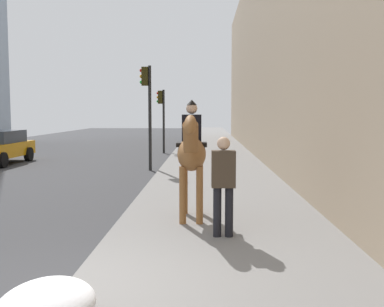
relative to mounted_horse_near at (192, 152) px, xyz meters
name	(u,v)px	position (x,y,z in m)	size (l,w,h in m)	color
sidewalk_slab	(235,296)	(-3.70, -0.62, -1.39)	(120.00, 4.13, 0.12)	slate
mounted_horse_near	(192,152)	(0.00, 0.00, 0.00)	(2.15, 0.60, 2.35)	brown
pedestrian_greeting	(223,180)	(-1.27, -0.57, -0.35)	(0.27, 0.40, 1.70)	black
traffic_light_near_curb	(148,101)	(8.66, 1.92, 1.21)	(0.20, 0.44, 3.98)	black
traffic_light_far_curb	(162,111)	(16.17, 2.07, 0.88)	(0.20, 0.44, 3.44)	black
snow_pile_near	(46,306)	(-4.68, 1.30, -1.11)	(1.24, 0.95, 0.43)	white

